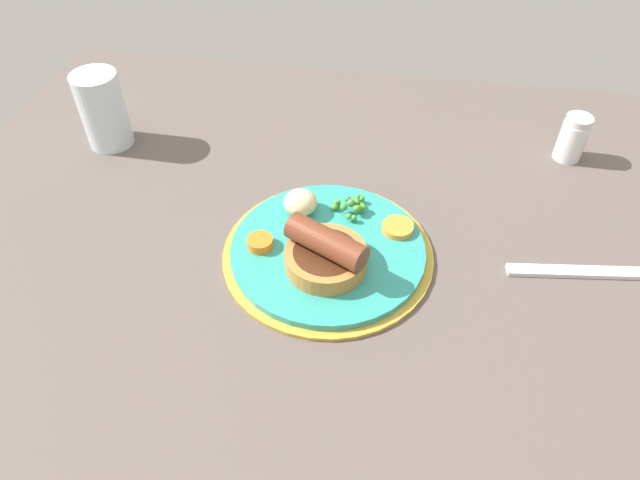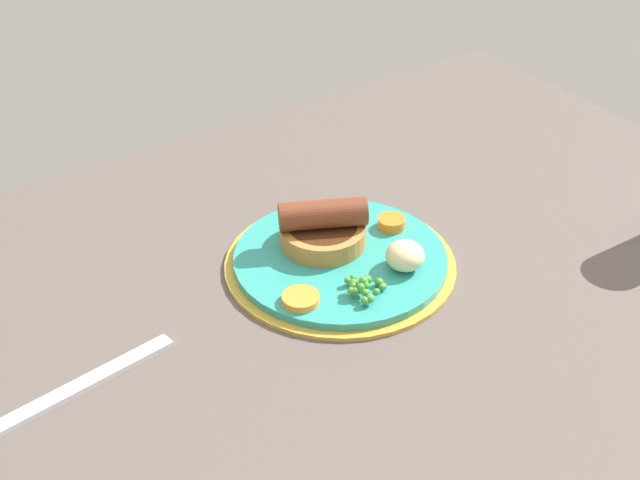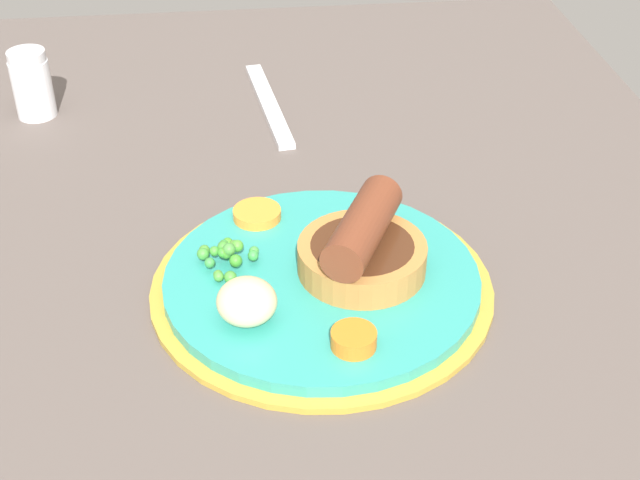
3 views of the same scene
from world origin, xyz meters
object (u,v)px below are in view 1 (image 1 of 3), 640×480
object	(u,v)px
dinner_plate	(328,252)
potato_chunk_0	(300,202)
salt_shaker	(573,138)
drinking_glass	(103,110)
fork	(586,272)
sausage_pudding	(326,253)
carrot_slice_0	(260,243)
pea_pile	(352,205)
carrot_slice_1	(398,229)

from	to	relation	value
dinner_plate	potato_chunk_0	distance (cm)	7.41
salt_shaker	potato_chunk_0	bearing A→B (deg)	28.69
dinner_plate	drinking_glass	distance (cm)	39.43
potato_chunk_0	fork	world-z (taller)	potato_chunk_0
sausage_pudding	salt_shaker	distance (cm)	41.07
sausage_pudding	carrot_slice_0	world-z (taller)	sausage_pudding
fork	drinking_glass	size ratio (longest dim) A/B	1.65
pea_pile	potato_chunk_0	distance (cm)	6.45
salt_shaker	dinner_plate	bearing A→B (deg)	38.85
pea_pile	drinking_glass	bearing A→B (deg)	-16.29
dinner_plate	sausage_pudding	bearing A→B (deg)	94.84
pea_pile	salt_shaker	bearing A→B (deg)	-148.02
dinner_plate	potato_chunk_0	xyz separation A→B (cm)	(4.31, -5.55, 2.34)
potato_chunk_0	drinking_glass	xyz separation A→B (cm)	(30.63, -12.03, 2.55)
carrot_slice_0	carrot_slice_1	bearing A→B (deg)	-161.64
potato_chunk_0	carrot_slice_0	bearing A→B (deg)	62.34
dinner_plate	potato_chunk_0	size ratio (longest dim) A/B	6.01
carrot_slice_0	dinner_plate	bearing A→B (deg)	-171.37
dinner_plate	pea_pile	world-z (taller)	pea_pile
pea_pile	carrot_slice_1	xyz separation A→B (cm)	(-5.89, 2.76, -0.60)
potato_chunk_0	carrot_slice_0	xyz separation A→B (cm)	(3.53, 6.74, -0.91)
dinner_plate	salt_shaker	bearing A→B (deg)	-141.15
pea_pile	carrot_slice_0	bearing A→B (deg)	39.06
potato_chunk_0	carrot_slice_0	distance (cm)	7.66
fork	potato_chunk_0	bearing A→B (deg)	-13.21
sausage_pudding	carrot_slice_0	bearing A→B (deg)	14.25
carrot_slice_0	salt_shaker	distance (cm)	46.39
sausage_pudding	fork	world-z (taller)	sausage_pudding
drinking_glass	pea_pile	bearing A→B (deg)	163.71
dinner_plate	carrot_slice_1	xyz separation A→B (cm)	(-7.88, -4.03, 1.22)
potato_chunk_0	fork	distance (cm)	34.38
sausage_pudding	salt_shaker	size ratio (longest dim) A/B	1.47
carrot_slice_0	fork	bearing A→B (deg)	-175.25
sausage_pudding	drinking_glass	distance (cm)	40.80
carrot_slice_1	fork	distance (cm)	22.05
drinking_glass	salt_shaker	size ratio (longest dim) A/B	1.63
fork	drinking_glass	xyz separation A→B (cm)	(64.73, -15.65, 5.16)
potato_chunk_0	carrot_slice_1	distance (cm)	12.34
drinking_glass	fork	bearing A→B (deg)	166.41
potato_chunk_0	drinking_glass	world-z (taller)	drinking_glass
sausage_pudding	fork	distance (cm)	30.09
potato_chunk_0	sausage_pudding	bearing A→B (deg)	118.24
sausage_pudding	salt_shaker	xyz separation A→B (cm)	(-30.39, -27.62, -0.08)
potato_chunk_0	carrot_slice_1	world-z (taller)	potato_chunk_0
pea_pile	salt_shaker	xyz separation A→B (cm)	(-28.65, -17.89, 0.92)
pea_pile	dinner_plate	bearing A→B (deg)	73.67
carrot_slice_1	drinking_glass	bearing A→B (deg)	-17.56
pea_pile	carrot_slice_1	bearing A→B (deg)	154.86
carrot_slice_1	sausage_pudding	bearing A→B (deg)	42.43
pea_pile	carrot_slice_0	xyz separation A→B (cm)	(9.83, 7.98, -0.39)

